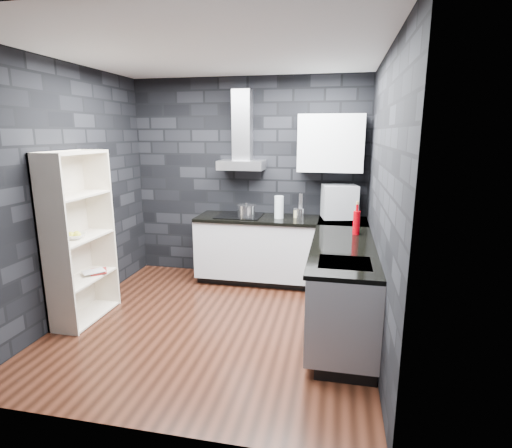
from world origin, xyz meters
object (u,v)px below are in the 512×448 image
(pot, at_px, (246,211))
(appliance_garage, at_px, (339,202))
(utensil_crock, at_px, (300,213))
(glass_vase, at_px, (279,207))
(storage_jar, at_px, (297,214))
(red_bottle, at_px, (356,223))
(bookshelf, at_px, (79,238))
(fruit_bowl, at_px, (75,236))

(pot, distance_m, appliance_garage, 1.20)
(utensil_crock, distance_m, appliance_garage, 0.52)
(glass_vase, bearing_deg, storage_jar, 22.03)
(red_bottle, bearing_deg, bookshelf, -165.26)
(storage_jar, height_order, bookshelf, bookshelf)
(storage_jar, xyz_separation_m, red_bottle, (0.72, -0.76, 0.08))
(utensil_crock, bearing_deg, appliance_garage, 4.59)
(red_bottle, xyz_separation_m, fruit_bowl, (-2.85, -0.82, -0.09))
(storage_jar, bearing_deg, red_bottle, -46.33)
(storage_jar, relative_size, appliance_garage, 0.24)
(pot, xyz_separation_m, storage_jar, (0.65, 0.12, -0.03))
(glass_vase, xyz_separation_m, fruit_bowl, (-1.90, -1.48, -0.11))
(appliance_garage, relative_size, red_bottle, 1.64)
(storage_jar, bearing_deg, bookshelf, -144.65)
(bookshelf, bearing_deg, pot, 26.23)
(storage_jar, height_order, appliance_garage, appliance_garage)
(red_bottle, bearing_deg, utensil_crock, 132.88)
(appliance_garage, distance_m, red_bottle, 0.79)
(storage_jar, relative_size, red_bottle, 0.39)
(storage_jar, relative_size, bookshelf, 0.06)
(pot, relative_size, appliance_garage, 0.54)
(appliance_garage, bearing_deg, utensil_crock, 173.08)
(utensil_crock, height_order, bookshelf, bookshelf)
(pot, height_order, utensil_crock, pot)
(fruit_bowl, bearing_deg, red_bottle, 16.01)
(appliance_garage, height_order, red_bottle, appliance_garage)
(bookshelf, bearing_deg, red_bottle, -2.30)
(appliance_garage, bearing_deg, storage_jar, 169.45)
(glass_vase, distance_m, storage_jar, 0.26)
(utensil_crock, distance_m, red_bottle, 0.99)
(pot, xyz_separation_m, utensil_crock, (0.69, 0.09, -0.02))
(glass_vase, height_order, appliance_garage, appliance_garage)
(glass_vase, distance_m, fruit_bowl, 2.41)
(pot, relative_size, bookshelf, 0.13)
(pot, bearing_deg, appliance_garage, 6.09)
(red_bottle, bearing_deg, glass_vase, 144.73)
(appliance_garage, xyz_separation_m, red_bottle, (0.19, -0.77, -0.10))
(appliance_garage, relative_size, bookshelf, 0.23)
(glass_vase, distance_m, appliance_garage, 0.77)
(red_bottle, height_order, bookshelf, bookshelf)
(glass_vase, relative_size, bookshelf, 0.16)
(storage_jar, height_order, red_bottle, red_bottle)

